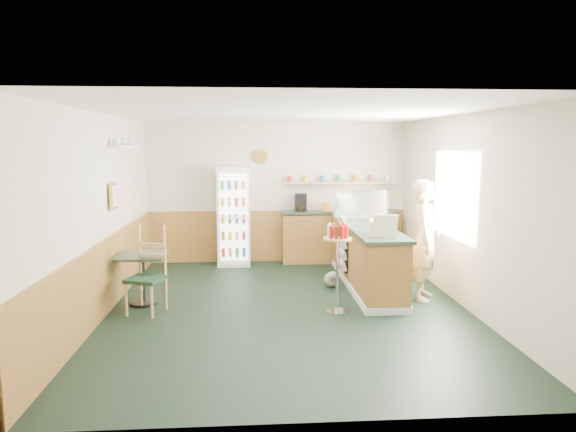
{
  "coord_description": "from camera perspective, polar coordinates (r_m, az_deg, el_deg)",
  "views": [
    {
      "loc": [
        -0.46,
        -6.93,
        2.28
      ],
      "look_at": [
        0.05,
        0.6,
        1.22
      ],
      "focal_mm": 32.0,
      "sensor_mm": 36.0,
      "label": 1
    }
  ],
  "objects": [
    {
      "name": "shopkeeper",
      "position": [
        7.79,
        14.97,
        -2.59
      ],
      "size": [
        0.62,
        0.71,
        1.78
      ],
      "primitive_type": "imported",
      "rotation": [
        0.0,
        0.0,
        1.18
      ],
      "color": "tan",
      "rests_on": "ground"
    },
    {
      "name": "drinks_fridge",
      "position": [
        9.78,
        -6.05,
        -0.03
      ],
      "size": [
        0.61,
        0.53,
        1.86
      ],
      "color": "white",
      "rests_on": "ground"
    },
    {
      "name": "cash_register",
      "position": [
        7.32,
        10.46,
        -1.31
      ],
      "size": [
        0.44,
        0.46,
        0.22
      ],
      "primitive_type": "cube",
      "rotation": [
        0.0,
        0.0,
        -0.2
      ],
      "color": "beige",
      "rests_on": "service_counter"
    },
    {
      "name": "cafe_chair",
      "position": [
        7.3,
        -15.42,
        -5.46
      ],
      "size": [
        0.56,
        0.57,
        1.19
      ],
      "rotation": [
        0.0,
        0.0,
        -0.33
      ],
      "color": "black",
      "rests_on": "ground"
    },
    {
      "name": "display_case",
      "position": [
        8.78,
        8.02,
        1.17
      ],
      "size": [
        0.86,
        0.45,
        0.49
      ],
      "color": "silver",
      "rests_on": "service_counter"
    },
    {
      "name": "back_counter",
      "position": [
        10.03,
        5.61,
        -2.04
      ],
      "size": [
        2.24,
        0.42,
        1.69
      ],
      "color": "#A77636",
      "rests_on": "ground"
    },
    {
      "name": "cafe_table",
      "position": [
        7.64,
        -15.89,
        -5.7
      ],
      "size": [
        0.67,
        0.67,
        0.73
      ],
      "rotation": [
        0.0,
        0.0,
        0.01
      ],
      "color": "black",
      "rests_on": "ground"
    },
    {
      "name": "service_counter",
      "position": [
        8.41,
        8.64,
        -4.63
      ],
      "size": [
        0.68,
        3.01,
        1.01
      ],
      "color": "#A77636",
      "rests_on": "ground"
    },
    {
      "name": "condiment_stand",
      "position": [
        6.97,
        5.52,
        -4.06
      ],
      "size": [
        0.39,
        0.39,
        1.21
      ],
      "rotation": [
        0.0,
        0.0,
        0.01
      ],
      "color": "silver",
      "rests_on": "ground"
    },
    {
      "name": "room_envelope",
      "position": [
        7.71,
        -2.16,
        2.32
      ],
      "size": [
        5.04,
        6.02,
        2.72
      ],
      "color": "beige",
      "rests_on": "ground"
    },
    {
      "name": "ground",
      "position": [
        7.31,
        -0.1,
        -10.2
      ],
      "size": [
        6.0,
        6.0,
        0.0
      ],
      "primitive_type": "plane",
      "color": "black",
      "rests_on": "ground"
    },
    {
      "name": "newspaper_rack",
      "position": [
        8.42,
        6.12,
        -3.08
      ],
      "size": [
        0.09,
        0.45,
        0.89
      ],
      "color": "black",
      "rests_on": "ground"
    },
    {
      "name": "dog_doorstop",
      "position": [
        8.34,
        4.85,
        -6.99
      ],
      "size": [
        0.23,
        0.3,
        0.28
      ],
      "rotation": [
        0.0,
        0.0,
        -0.4
      ],
      "color": "gray",
      "rests_on": "ground"
    }
  ]
}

